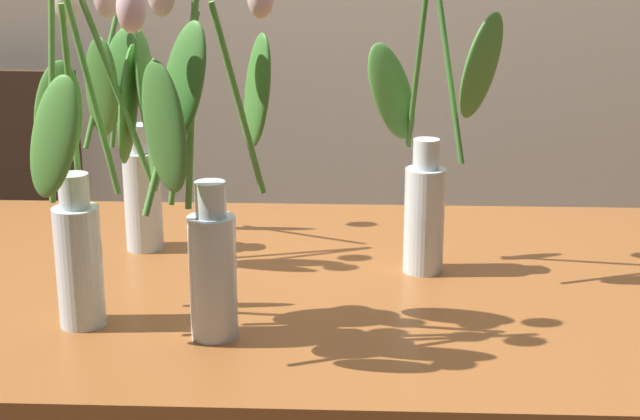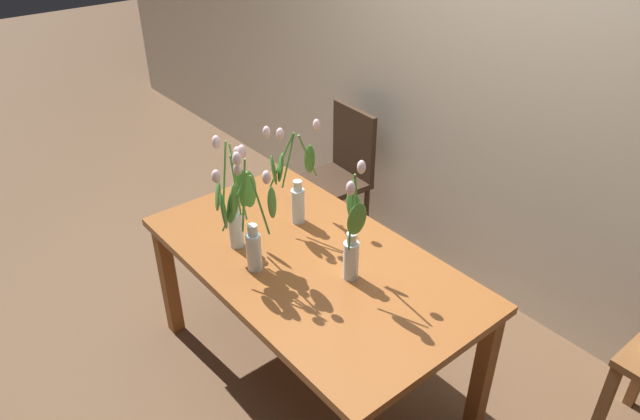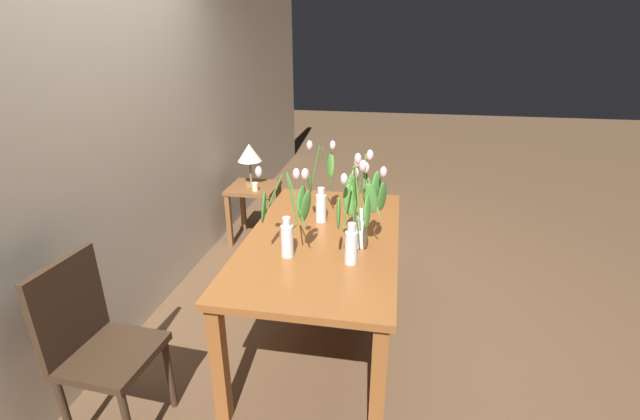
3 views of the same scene
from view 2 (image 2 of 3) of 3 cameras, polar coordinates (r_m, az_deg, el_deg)
The scene contains 8 objects.
ground_plane at distance 3.16m, azimuth -0.87°, elevation -15.58°, with size 18.00×18.00×0.00m, color brown.
room_wall_rear at distance 3.26m, azimuth 17.54°, elevation 13.02°, with size 9.00×0.10×2.70m, color beige.
dining_table at distance 2.71m, azimuth -0.97°, elevation -6.28°, with size 1.60×0.90×0.74m.
tulip_vase_0 at distance 2.81m, azimuth -2.58°, elevation 2.43°, with size 0.14×0.30×0.53m.
tulip_vase_1 at distance 2.47m, azimuth -7.14°, elevation -1.47°, with size 0.19×0.26×0.58m.
tulip_vase_2 at distance 2.44m, azimuth 3.20°, elevation -3.21°, with size 0.25×0.17×0.54m.
tulip_vase_3 at distance 2.63m, azimuth -8.21°, elevation 0.44°, with size 0.22×0.18×0.57m.
dining_chair at distance 3.85m, azimuth 2.07°, elevation 4.00°, with size 0.42×0.42×0.93m.
Camera 2 is at (1.68, -1.32, 2.32)m, focal length 32.60 mm.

